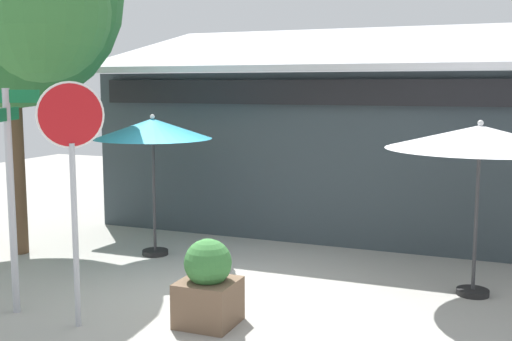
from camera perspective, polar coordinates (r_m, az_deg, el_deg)
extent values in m
cube|color=#9E9B93|center=(8.94, -3.98, -11.45)|extent=(28.00, 28.00, 0.10)
cube|color=#333D42|center=(13.37, 8.27, 1.89)|extent=(9.25, 4.19, 3.10)
cube|color=silver|center=(13.19, 8.30, 11.01)|extent=(9.75, 4.81, 1.12)
cube|color=black|center=(11.24, 5.76, 6.99)|extent=(8.65, 0.16, 0.44)
cylinder|color=#A8AAB2|center=(8.51, -21.07, -2.70)|extent=(0.09, 0.09, 2.84)
cube|color=#116B38|center=(8.38, -21.50, 6.21)|extent=(0.75, 0.36, 0.16)
cube|color=#116B38|center=(8.39, -21.42, 4.71)|extent=(0.36, 0.75, 0.16)
cylinder|color=#A8AAB2|center=(7.84, -15.89, -5.69)|extent=(0.07, 0.07, 2.20)
cylinder|color=white|center=(7.65, -16.28, 4.79)|extent=(0.54, 0.58, 0.78)
cylinder|color=red|center=(7.65, -16.28, 4.79)|extent=(0.51, 0.55, 0.73)
cylinder|color=black|center=(11.09, -9.01, -7.25)|extent=(0.44, 0.44, 0.08)
cylinder|color=#333335|center=(10.88, -9.12, -2.26)|extent=(0.05, 0.05, 2.04)
cone|color=#2D99BC|center=(10.75, -9.25, 3.73)|extent=(1.98, 1.98, 0.34)
sphere|color=silver|center=(10.73, -9.27, 4.79)|extent=(0.08, 0.08, 0.08)
cylinder|color=black|center=(9.42, 18.84, -10.27)|extent=(0.44, 0.44, 0.08)
cylinder|color=#333335|center=(9.17, 19.10, -4.32)|extent=(0.05, 0.05, 2.07)
cone|color=white|center=(9.01, 19.42, 2.84)|extent=(2.50, 2.50, 0.32)
sphere|color=silver|center=(9.00, 19.47, 4.04)|extent=(0.08, 0.08, 0.08)
cylinder|color=brown|center=(11.54, -20.71, 0.20)|extent=(0.30, 0.30, 2.95)
sphere|color=#387538|center=(10.47, -18.87, 13.38)|extent=(2.17, 2.17, 2.17)
cube|color=brown|center=(7.85, -4.29, -11.70)|extent=(0.67, 0.67, 0.54)
sphere|color=#387538|center=(7.71, -4.33, -8.24)|extent=(0.58, 0.58, 0.58)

